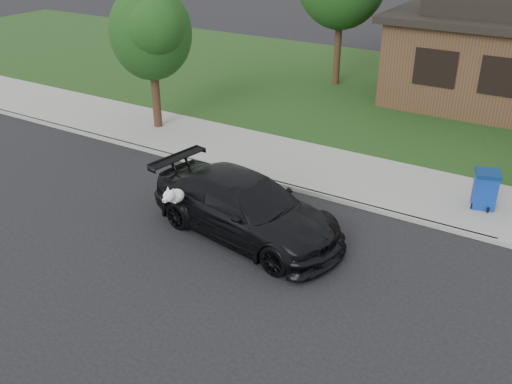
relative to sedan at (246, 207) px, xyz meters
The scene contains 7 objects.
ground 1.72m from the sedan, 35.59° to the right, with size 120.00×120.00×0.00m, color black.
sidewalk 4.33m from the sedan, 72.60° to the left, with size 60.00×3.00×0.12m, color gray.
curb 2.95m from the sedan, 63.65° to the left, with size 60.00×0.12×0.12m, color gray.
lawn 12.17m from the sedan, 83.95° to the left, with size 60.00×13.00×0.13m, color #193814.
sedan is the anchor object (origin of this frame).
recycling_bin 5.94m from the sedan, 42.44° to the left, with size 0.71×0.71×0.94m.
tree_2 7.84m from the sedan, 145.49° to the left, with size 2.73×2.60×4.59m.
Camera 1 is at (4.81, -8.61, 6.80)m, focal length 40.00 mm.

